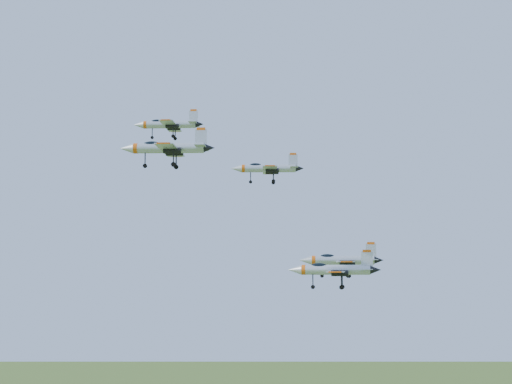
# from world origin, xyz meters

# --- Properties ---
(jet_lead) EXTENTS (12.86, 10.62, 3.44)m
(jet_lead) POSITION_xyz_m (-17.57, 11.04, 156.95)
(jet_lead) COLOR #B5BBC3
(jet_left_high) EXTENTS (12.26, 10.18, 3.28)m
(jet_left_high) POSITION_xyz_m (0.97, 4.39, 147.73)
(jet_left_high) COLOR #B5BBC3
(jet_right_high) EXTENTS (13.03, 10.77, 3.48)m
(jet_right_high) POSITION_xyz_m (-10.34, -19.75, 147.31)
(jet_right_high) COLOR #B5BBC3
(jet_left_low) EXTENTS (13.78, 11.38, 3.68)m
(jet_left_low) POSITION_xyz_m (13.01, 4.53, 132.48)
(jet_left_low) COLOR #B5BBC3
(jet_right_low) EXTENTS (13.07, 10.79, 3.50)m
(jet_right_low) POSITION_xyz_m (11.87, -11.77, 130.96)
(jet_right_low) COLOR #B5BBC3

